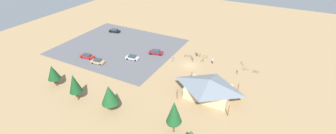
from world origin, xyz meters
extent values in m
plane|color=#9E7F56|center=(0.00, 0.00, 0.00)|extent=(160.00, 160.00, 0.00)
cube|color=#56565B|center=(27.53, -0.46, 0.03)|extent=(40.18, 33.95, 0.05)
cube|color=#C6B28E|center=(-10.10, 12.01, 1.51)|extent=(10.68, 7.21, 3.01)
pyramid|color=slate|center=(-10.10, 12.01, 4.08)|extent=(12.96, 9.49, 2.13)
cylinder|color=brown|center=(-16.41, 7.44, 1.51)|extent=(0.20, 0.20, 3.01)
cylinder|color=brown|center=(-3.79, 7.44, 1.51)|extent=(0.20, 0.20, 3.01)
cylinder|color=brown|center=(-16.41, 16.58, 1.51)|extent=(0.20, 0.20, 3.01)
cylinder|color=brown|center=(-3.79, 16.58, 1.51)|extent=(0.20, 0.20, 3.01)
cylinder|color=brown|center=(0.16, -6.94, 0.45)|extent=(0.60, 0.60, 0.90)
cylinder|color=#99999E|center=(5.00, 1.20, 1.10)|extent=(0.08, 0.08, 2.20)
cube|color=#1959B2|center=(5.00, 1.20, 1.90)|extent=(0.56, 0.04, 0.40)
cylinder|color=brown|center=(17.75, 28.04, 1.26)|extent=(0.34, 0.34, 2.53)
cone|color=#14421E|center=(17.75, 28.04, 4.92)|extent=(3.06, 3.06, 4.79)
cylinder|color=brown|center=(27.42, 26.37, 1.14)|extent=(0.43, 0.43, 2.29)
cone|color=#14421E|center=(27.42, 26.37, 4.25)|extent=(3.24, 3.24, 3.92)
cylinder|color=brown|center=(7.99, 27.19, 1.09)|extent=(0.39, 0.39, 2.19)
cone|color=#194C23|center=(7.99, 27.19, 4.52)|extent=(3.96, 3.96, 4.66)
cylinder|color=brown|center=(-7.75, 26.48, 1.45)|extent=(0.38, 0.38, 2.91)
cone|color=#194C23|center=(-7.75, 26.48, 5.40)|extent=(3.19, 3.19, 4.99)
torus|color=black|center=(2.60, -5.00, 0.37)|extent=(0.69, 0.35, 0.74)
torus|color=black|center=(3.50, -4.58, 0.37)|extent=(0.69, 0.35, 0.74)
cylinder|color=red|center=(3.05, -4.79, 0.49)|extent=(0.84, 0.42, 0.04)
cylinder|color=red|center=(2.89, -4.87, 0.61)|extent=(0.04, 0.04, 0.47)
cube|color=black|center=(2.89, -4.87, 0.84)|extent=(0.22, 0.16, 0.05)
cylinder|color=red|center=(3.41, -4.62, 0.60)|extent=(0.04, 0.04, 0.45)
cylinder|color=black|center=(3.41, -4.62, 0.83)|extent=(0.23, 0.45, 0.03)
torus|color=black|center=(-18.36, -5.12, 0.38)|extent=(0.76, 0.07, 0.76)
torus|color=black|center=(-19.36, -5.08, 0.38)|extent=(0.76, 0.07, 0.76)
cylinder|color=#722D9E|center=(-18.86, -5.10, 0.50)|extent=(0.92, 0.07, 0.04)
cylinder|color=#722D9E|center=(-18.68, -5.11, 0.60)|extent=(0.04, 0.04, 0.45)
cube|color=black|center=(-18.68, -5.11, 0.83)|extent=(0.20, 0.09, 0.05)
cylinder|color=#722D9E|center=(-19.26, -5.08, 0.63)|extent=(0.04, 0.04, 0.51)
cylinder|color=black|center=(-19.26, -5.08, 0.88)|extent=(0.05, 0.48, 0.03)
torus|color=black|center=(-15.45, -5.31, 0.34)|extent=(0.66, 0.19, 0.67)
torus|color=black|center=(-16.41, -5.54, 0.34)|extent=(0.66, 0.19, 0.67)
cylinder|color=#B7B7BC|center=(-15.93, -5.42, 0.45)|extent=(0.89, 0.24, 0.04)
cylinder|color=#B7B7BC|center=(-15.76, -5.38, 0.54)|extent=(0.04, 0.04, 0.42)
cube|color=black|center=(-15.76, -5.38, 0.75)|extent=(0.21, 0.12, 0.05)
cylinder|color=#B7B7BC|center=(-16.31, -5.51, 0.54)|extent=(0.04, 0.04, 0.41)
cylinder|color=black|center=(-16.31, -5.51, 0.75)|extent=(0.14, 0.47, 0.03)
torus|color=black|center=(-0.83, -6.92, 0.33)|extent=(0.23, 0.64, 0.66)
torus|color=black|center=(-0.55, -7.84, 0.33)|extent=(0.23, 0.64, 0.66)
cylinder|color=#1E7F38|center=(-0.69, -7.38, 0.44)|extent=(0.29, 0.86, 0.04)
cylinder|color=#1E7F38|center=(-0.74, -7.21, 0.52)|extent=(0.04, 0.04, 0.38)
cube|color=black|center=(-0.74, -7.21, 0.71)|extent=(0.13, 0.21, 0.05)
cylinder|color=#1E7F38|center=(-0.58, -7.75, 0.57)|extent=(0.04, 0.04, 0.49)
cylinder|color=black|center=(-0.58, -7.75, 0.82)|extent=(0.47, 0.17, 0.03)
torus|color=black|center=(-1.97, -6.92, 0.35)|extent=(0.70, 0.18, 0.71)
torus|color=black|center=(-3.04, -7.13, 0.35)|extent=(0.70, 0.18, 0.71)
cylinder|color=yellow|center=(-2.51, -7.03, 0.47)|extent=(1.00, 0.23, 0.04)
cylinder|color=yellow|center=(-2.31, -6.99, 0.58)|extent=(0.04, 0.04, 0.45)
cube|color=black|center=(-2.31, -6.99, 0.81)|extent=(0.21, 0.12, 0.05)
cylinder|color=yellow|center=(-2.94, -7.11, 0.59)|extent=(0.04, 0.04, 0.48)
cylinder|color=black|center=(-2.94, -7.11, 0.83)|extent=(0.13, 0.48, 0.03)
torus|color=black|center=(0.87, -4.62, 0.36)|extent=(0.66, 0.36, 0.72)
torus|color=black|center=(1.84, -5.11, 0.36)|extent=(0.66, 0.36, 0.72)
cylinder|color=#197A7F|center=(1.35, -4.87, 0.48)|extent=(0.90, 0.48, 0.04)
cylinder|color=#197A7F|center=(1.18, -4.78, 0.59)|extent=(0.04, 0.04, 0.46)
cube|color=black|center=(1.18, -4.78, 0.82)|extent=(0.21, 0.16, 0.05)
cylinder|color=#197A7F|center=(1.74, -5.06, 0.58)|extent=(0.04, 0.04, 0.43)
cylinder|color=black|center=(1.74, -5.06, 0.79)|extent=(0.25, 0.44, 0.03)
torus|color=black|center=(-14.62, -7.70, 0.34)|extent=(0.47, 0.55, 0.68)
torus|color=black|center=(-13.94, -8.52, 0.34)|extent=(0.47, 0.55, 0.68)
cylinder|color=silver|center=(-14.28, -8.11, 0.45)|extent=(0.65, 0.77, 0.04)
cylinder|color=silver|center=(-14.40, -7.96, 0.55)|extent=(0.04, 0.04, 0.43)
cube|color=black|center=(-14.40, -7.96, 0.77)|extent=(0.19, 0.20, 0.05)
cylinder|color=silver|center=(-14.01, -8.43, 0.58)|extent=(0.04, 0.04, 0.48)
cylinder|color=black|center=(-14.01, -8.43, 0.82)|extent=(0.39, 0.33, 0.03)
torus|color=black|center=(-2.52, -3.74, 0.36)|extent=(0.24, 0.70, 0.72)
torus|color=black|center=(-2.81, -4.71, 0.36)|extent=(0.24, 0.70, 0.72)
cylinder|color=orange|center=(-2.67, -4.23, 0.48)|extent=(0.30, 0.90, 0.04)
cylinder|color=orange|center=(-2.61, -4.05, 0.56)|extent=(0.04, 0.04, 0.40)
cube|color=black|center=(-2.61, -4.05, 0.77)|extent=(0.13, 0.21, 0.05)
cylinder|color=orange|center=(-2.78, -4.61, 0.58)|extent=(0.04, 0.04, 0.44)
cylinder|color=black|center=(-2.78, -4.61, 0.81)|extent=(0.47, 0.17, 0.03)
torus|color=black|center=(0.00, -2.93, 0.37)|extent=(0.55, 0.56, 0.74)
torus|color=black|center=(0.68, -3.62, 0.37)|extent=(0.55, 0.56, 0.74)
cylinder|color=#2347B7|center=(0.34, -3.27, 0.49)|extent=(0.65, 0.66, 0.04)
cylinder|color=#2347B7|center=(0.22, -3.15, 0.59)|extent=(0.04, 0.04, 0.44)
cube|color=black|center=(0.22, -3.15, 0.81)|extent=(0.20, 0.20, 0.05)
cylinder|color=#2347B7|center=(0.62, -3.55, 0.59)|extent=(0.04, 0.04, 0.44)
cylinder|color=black|center=(0.62, -3.55, 0.81)|extent=(0.37, 0.36, 0.03)
torus|color=black|center=(0.75, -7.37, 0.32)|extent=(0.32, 0.60, 0.64)
torus|color=black|center=(1.21, -8.31, 0.32)|extent=(0.32, 0.60, 0.64)
cylinder|color=black|center=(0.98, -7.84, 0.43)|extent=(0.45, 0.88, 0.04)
cylinder|color=black|center=(0.90, -7.67, 0.52)|extent=(0.04, 0.04, 0.40)
cube|color=black|center=(0.90, -7.67, 0.73)|extent=(0.16, 0.21, 0.05)
cylinder|color=black|center=(1.16, -8.22, 0.53)|extent=(0.04, 0.04, 0.42)
cylinder|color=black|center=(1.16, -8.22, 0.74)|extent=(0.45, 0.24, 0.03)
torus|color=black|center=(-14.20, -2.04, 0.35)|extent=(0.26, 0.69, 0.71)
torus|color=black|center=(-13.90, -2.97, 0.35)|extent=(0.26, 0.69, 0.71)
cylinder|color=red|center=(-14.05, -2.50, 0.47)|extent=(0.31, 0.86, 0.04)
cylinder|color=red|center=(-14.10, -2.34, 0.54)|extent=(0.04, 0.04, 0.37)
cube|color=black|center=(-14.10, -2.34, 0.73)|extent=(0.14, 0.21, 0.05)
cylinder|color=red|center=(-13.93, -2.87, 0.59)|extent=(0.04, 0.04, 0.47)
cylinder|color=black|center=(-13.93, -2.87, 0.82)|extent=(0.47, 0.18, 0.03)
cube|color=black|center=(37.51, -10.58, 0.57)|extent=(4.67, 2.61, 0.59)
cube|color=#2D3842|center=(37.51, -10.58, 1.16)|extent=(2.73, 2.00, 0.60)
cylinder|color=black|center=(38.82, -9.53, 0.37)|extent=(0.67, 0.35, 0.64)
cylinder|color=black|center=(39.13, -11.00, 0.37)|extent=(0.67, 0.35, 0.64)
cylinder|color=black|center=(35.89, -10.15, 0.37)|extent=(0.67, 0.35, 0.64)
cylinder|color=black|center=(36.20, -11.63, 0.37)|extent=(0.67, 0.35, 0.64)
cube|color=#BCBCC1|center=(17.83, 4.89, 0.57)|extent=(4.46, 2.42, 0.60)
cube|color=#2D3842|center=(17.83, 4.89, 1.13)|extent=(2.58, 1.94, 0.52)
cylinder|color=black|center=(19.15, 5.90, 0.37)|extent=(0.66, 0.31, 0.64)
cylinder|color=black|center=(19.37, 4.28, 0.37)|extent=(0.66, 0.31, 0.64)
cylinder|color=black|center=(16.29, 5.50, 0.37)|extent=(0.66, 0.31, 0.64)
cylinder|color=black|center=(16.52, 3.89, 0.37)|extent=(0.66, 0.31, 0.64)
cube|color=red|center=(31.42, 10.96, 0.56)|extent=(4.88, 2.25, 0.59)
cube|color=#2D3842|center=(31.42, 10.96, 1.12)|extent=(2.79, 1.80, 0.53)
cylinder|color=black|center=(32.93, 11.88, 0.37)|extent=(0.66, 0.29, 0.64)
cylinder|color=black|center=(33.10, 10.40, 0.37)|extent=(0.66, 0.29, 0.64)
cylinder|color=black|center=(29.75, 11.51, 0.37)|extent=(0.66, 0.29, 0.64)
cylinder|color=black|center=(29.92, 10.03, 0.37)|extent=(0.66, 0.29, 0.64)
cube|color=maroon|center=(12.92, -1.77, 0.60)|extent=(5.02, 2.99, 0.66)
cube|color=#2D3842|center=(12.92, -1.77, 1.23)|extent=(2.96, 2.23, 0.60)
cylinder|color=black|center=(14.25, -0.58, 0.37)|extent=(0.68, 0.38, 0.64)
cylinder|color=black|center=(14.67, -2.12, 0.37)|extent=(0.68, 0.38, 0.64)
cylinder|color=black|center=(11.16, -1.43, 0.37)|extent=(0.68, 0.38, 0.64)
cylinder|color=black|center=(11.58, -2.96, 0.37)|extent=(0.68, 0.38, 0.64)
cube|color=tan|center=(25.92, 12.02, 0.60)|extent=(4.44, 2.43, 0.66)
cube|color=#2D3842|center=(25.92, 12.02, 1.21)|extent=(2.58, 1.93, 0.55)
cylinder|color=black|center=(27.22, 13.03, 0.37)|extent=(0.67, 0.32, 0.64)
cylinder|color=black|center=(27.46, 11.46, 0.37)|extent=(0.67, 0.32, 0.64)
cylinder|color=black|center=(24.38, 12.59, 0.37)|extent=(0.67, 0.32, 0.64)
cylinder|color=black|center=(24.63, 11.02, 0.37)|extent=(0.67, 0.32, 0.64)
cube|color=#2D3347|center=(-5.87, -4.58, 0.45)|extent=(0.38, 0.34, 0.90)
cylinder|color=silver|center=(-5.87, -4.58, 1.23)|extent=(0.36, 0.36, 0.68)
sphere|color=tan|center=(-5.87, -4.58, 1.69)|extent=(0.24, 0.24, 0.24)
camera|label=1|loc=(-22.55, 57.37, 36.09)|focal=24.65mm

